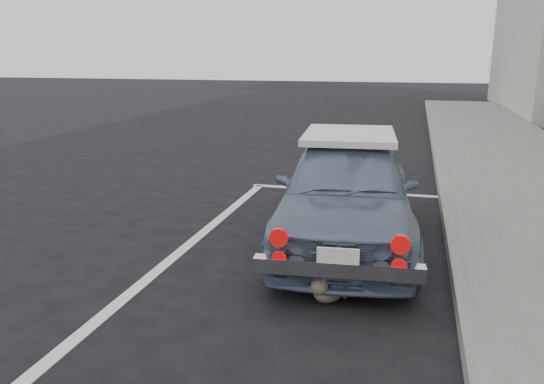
{
  "coord_description": "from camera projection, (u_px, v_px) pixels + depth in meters",
  "views": [
    {
      "loc": [
        1.38,
        -1.3,
        2.01
      ],
      "look_at": [
        0.13,
        3.39,
        0.75
      ],
      "focal_mm": 35.0,
      "sensor_mm": 36.0,
      "label": 1
    }
  ],
  "objects": [
    {
      "name": "retro_coupe",
      "position": [
        347.0,
        188.0,
        5.74
      ],
      "size": [
        1.72,
        3.64,
        1.2
      ],
      "rotation": [
        0.0,
        0.0,
        0.09
      ],
      "color": "slate",
      "rests_on": "ground"
    },
    {
      "name": "cat",
      "position": [
        329.0,
        287.0,
        4.42
      ],
      "size": [
        0.36,
        0.5,
        0.29
      ],
      "rotation": [
        0.0,
        0.0,
        -0.39
      ],
      "color": "#726556",
      "rests_on": "ground"
    },
    {
      "name": "pline_side",
      "position": [
        159.0,
        270.0,
        5.1
      ],
      "size": [
        0.12,
        7.0,
        0.01
      ],
      "primitive_type": "cube",
      "color": "silver",
      "rests_on": "ground"
    },
    {
      "name": "pline_front",
      "position": [
        349.0,
        191.0,
        8.02
      ],
      "size": [
        3.0,
        0.12,
        0.01
      ],
      "primitive_type": "cube",
      "color": "silver",
      "rests_on": "ground"
    }
  ]
}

